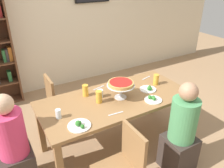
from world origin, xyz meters
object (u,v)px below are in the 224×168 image
Objects in this scene: beer_glass_amber_spare at (85,90)px; cutlery_fork_near at (126,81)px; chair_far_left at (59,101)px; cutlery_knife_far at (99,88)px; water_glass_clear_far at (58,114)px; salad_plate_spare at (153,99)px; water_glass_clear_near at (100,93)px; dining_table at (116,104)px; cutlery_fork_far at (116,114)px; salad_plate_near_diner at (148,89)px; salad_plate_far_diner at (79,125)px; beer_glass_amber_tall at (156,80)px; cutlery_knife_near at (146,78)px; diner_near_right at (181,135)px; deep_dish_pizza_stand at (121,85)px; diner_head_west at (15,150)px; beer_glass_amber_short at (99,97)px; chair_near_left at (124,166)px.

beer_glass_amber_spare is 0.83× the size of cutlery_fork_near.
chair_far_left is 0.64m from cutlery_knife_far.
water_glass_clear_far is at bearing 6.57° from cutlery_fork_near.
water_glass_clear_far is (-1.11, 0.22, 0.03)m from salad_plate_spare.
cutlery_fork_near is (0.52, 0.21, -0.05)m from water_glass_clear_near.
dining_table is 0.36m from cutlery_fork_far.
salad_plate_far_diner is at bearing -166.49° from salad_plate_near_diner.
cutlery_knife_near is (0.01, 0.23, -0.07)m from beer_glass_amber_tall.
cutlery_knife_near is at bearing 23.72° from salad_plate_far_diner.
salad_plate_near_diner is (1.00, -0.75, 0.27)m from chair_far_left.
diner_near_right is 0.52m from salad_plate_spare.
cutlery_knife_near is (0.68, 0.27, 0.09)m from dining_table.
deep_dish_pizza_stand is 0.40m from cutlery_fork_far.
diner_head_west reaches higher than chair_far_left.
beer_glass_amber_spare reaches higher than water_glass_clear_near.
diner_head_west reaches higher than water_glass_clear_far.
diner_head_west is at bearing -0.03° from cutlery_fork_near.
diner_head_west is 1.37m from deep_dish_pizza_stand.
beer_glass_amber_tall is 1.51× the size of water_glass_clear_near.
dining_table is 0.27m from deep_dish_pizza_stand.
cutlery_knife_far is at bearing 108.04° from deep_dish_pizza_stand.
cutlery_knife_near is (0.63, 0.29, -0.18)m from deep_dish_pizza_stand.
chair_far_left reaches higher than salad_plate_far_diner.
diner_near_right is at bearing 81.18° from cutlery_fork_near.
salad_plate_near_diner is 1.21× the size of cutlery_fork_far.
cutlery_knife_near is (0.84, 0.15, -0.05)m from water_glass_clear_near.
diner_head_west is 1.13m from cutlery_fork_far.
salad_plate_spare is at bearing -134.23° from beer_glass_amber_tall.
dining_table is 1.25m from diner_head_west.
deep_dish_pizza_stand reaches higher than dining_table.
cutlery_knife_far is at bearing 23.16° from beer_glass_amber_spare.
beer_glass_amber_short is at bearing 15.60° from cutlery_fork_near.
beer_glass_amber_short reaches higher than cutlery_knife_far.
water_glass_clear_near is (-0.82, 0.08, -0.02)m from beer_glass_amber_tall.
salad_plate_spare is (0.36, -0.28, 0.10)m from dining_table.
chair_far_left reaches higher than water_glass_clear_far.
chair_near_left reaches higher than salad_plate_far_diner.
salad_plate_far_diner is at bearing 35.79° from cutlery_knife_far.
chair_near_left is at bearing -100.40° from beer_glass_amber_short.
cutlery_fork_far is (-0.85, -0.34, -0.07)m from beer_glass_amber_tall.
water_glass_clear_near is 0.85m from cutlery_knife_near.
cutlery_fork_far is at bearing 55.48° from diner_near_right.
dining_table is 0.77m from water_glass_clear_far.
chair_near_left is 0.86m from beer_glass_amber_short.
salad_plate_spare is 0.84m from beer_glass_amber_spare.
diner_near_right is 0.81m from chair_near_left.
water_glass_clear_far is at bearing 117.95° from salad_plate_far_diner.
beer_glass_amber_spare reaches higher than water_glass_clear_far.
cutlery_fork_far is at bearing -158.74° from salad_plate_near_diner.
water_glass_clear_near is at bearing -13.71° from chair_near_left.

